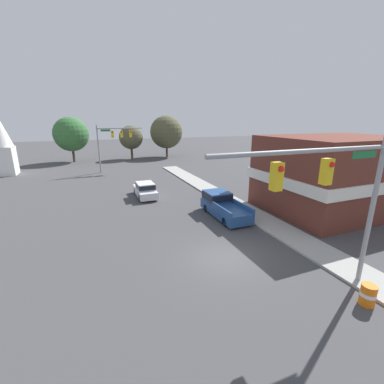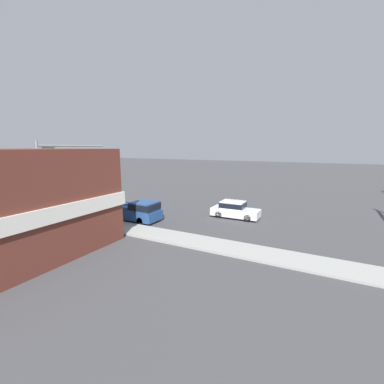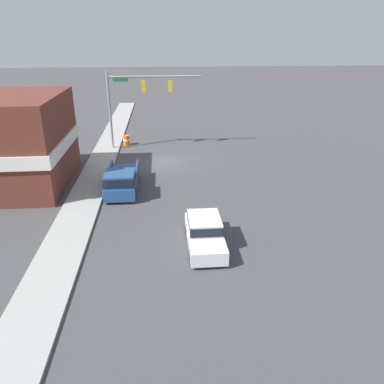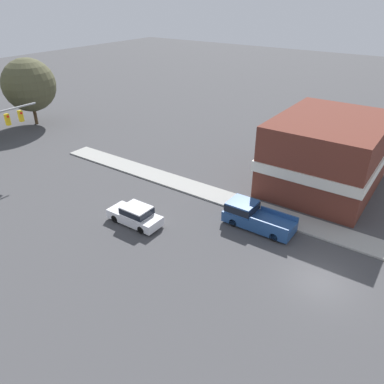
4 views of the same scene
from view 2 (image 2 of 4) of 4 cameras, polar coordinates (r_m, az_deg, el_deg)
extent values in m
plane|color=#424244|center=(30.92, -17.53, -2.94)|extent=(200.00, 200.00, 0.00)
cube|color=#9E9E99|center=(27.34, -26.04, -5.02)|extent=(2.40, 60.00, 0.14)
cylinder|color=gray|center=(30.80, -30.72, 2.96)|extent=(0.22, 0.22, 7.29)
cylinder|color=gray|center=(33.10, -24.83, 9.29)|extent=(8.59, 0.18, 0.18)
cube|color=gold|center=(32.48, -26.17, 7.67)|extent=(0.36, 0.36, 1.05)
sphere|color=red|center=(32.64, -26.42, 8.21)|extent=(0.22, 0.22, 0.22)
cube|color=gold|center=(34.00, -22.81, 7.97)|extent=(0.36, 0.36, 1.05)
sphere|color=red|center=(34.15, -23.06, 8.49)|extent=(0.22, 0.22, 0.22)
cube|color=#196B38|center=(31.30, -29.31, 8.42)|extent=(1.40, 0.04, 0.30)
cylinder|color=black|center=(25.23, 13.20, -4.83)|extent=(0.22, 0.66, 0.66)
cylinder|color=black|center=(23.74, 12.21, -5.73)|extent=(0.22, 0.66, 0.66)
cylinder|color=black|center=(26.03, 7.24, -4.19)|extent=(0.22, 0.66, 0.66)
cylinder|color=black|center=(24.58, 5.93, -5.01)|extent=(0.22, 0.66, 0.66)
cube|color=silver|center=(24.80, 9.63, -4.45)|extent=(1.82, 4.50, 0.73)
cube|color=silver|center=(24.72, 9.08, -2.81)|extent=(1.67, 2.16, 0.67)
cube|color=black|center=(24.72, 9.08, -2.81)|extent=(1.69, 2.24, 0.47)
cylinder|color=black|center=(24.26, -8.64, -5.27)|extent=(0.22, 0.66, 0.66)
cylinder|color=black|center=(22.84, -11.44, -6.33)|extent=(0.22, 0.66, 0.66)
cylinder|color=black|center=(26.37, -14.65, -4.25)|extent=(0.22, 0.66, 0.66)
cylinder|color=black|center=(25.07, -17.54, -5.13)|extent=(0.22, 0.66, 0.66)
cube|color=navy|center=(24.52, -13.19, -4.59)|extent=(2.10, 5.50, 0.85)
cube|color=navy|center=(23.39, -10.47, -3.12)|extent=(1.99, 2.09, 0.80)
cube|color=black|center=(23.39, -10.47, -3.12)|extent=(2.01, 2.17, 0.56)
cube|color=navy|center=(25.88, -13.82, -2.49)|extent=(0.12, 3.11, 0.35)
cube|color=navy|center=(24.48, -16.88, -3.34)|extent=(0.12, 3.11, 0.35)
cylinder|color=orange|center=(32.98, -29.64, -2.14)|extent=(0.64, 0.64, 0.98)
cylinder|color=white|center=(32.97, -29.65, -2.05)|extent=(0.66, 0.66, 0.18)
camera|label=1|loc=(43.67, -22.83, 10.88)|focal=24.00mm
camera|label=3|loc=(23.30, 54.69, 15.39)|focal=35.00mm
camera|label=4|loc=(49.03, -4.46, 21.40)|focal=35.00mm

